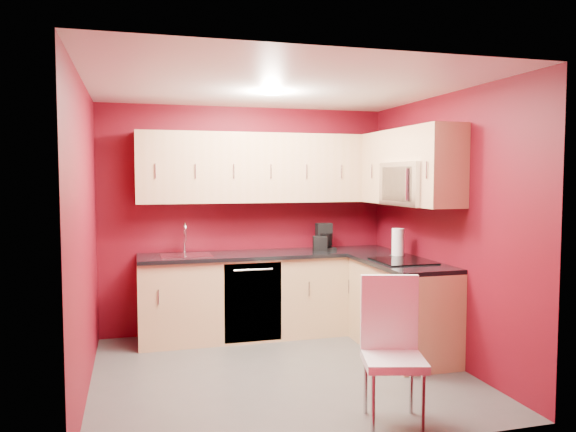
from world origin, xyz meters
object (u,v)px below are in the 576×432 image
sink (186,252)px  coffee_maker (326,237)px  dining_chair (394,352)px  napkin_holder (320,244)px  paper_towel (398,243)px  microwave (415,184)px

sink → coffee_maker: size_ratio=1.76×
sink → dining_chair: bearing=-63.5°
napkin_holder → paper_towel: bearing=-44.6°
paper_towel → sink: bearing=162.3°
microwave → paper_towel: bearing=90.1°
sink → coffee_maker: bearing=1.1°
microwave → paper_towel: (-0.00, 0.33, -0.61)m
coffee_maker → paper_towel: 0.88m
microwave → sink: microwave is taller
microwave → dining_chair: microwave is taller
dining_chair → sink: bearing=132.0°
sink → paper_towel: size_ratio=1.80×
napkin_holder → microwave: bearing=-56.6°
paper_towel → dining_chair: 2.02m
sink → coffee_maker: 1.56m
coffee_maker → paper_towel: bearing=-54.3°
napkin_holder → paper_towel: size_ratio=0.56×
sink → napkin_holder: 1.46m
coffee_maker → dining_chair: bearing=-100.2°
microwave → napkin_holder: 1.33m
napkin_holder → paper_towel: 0.89m
napkin_holder → dining_chair: bearing=-96.3°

